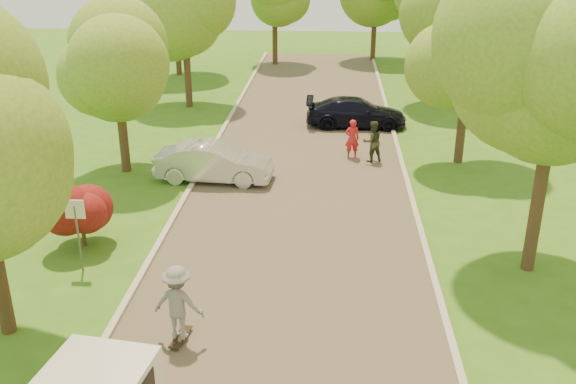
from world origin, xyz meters
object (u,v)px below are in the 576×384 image
(street_sign, at_px, (76,220))
(person_striped, at_px, (352,139))
(longboard, at_px, (181,337))
(person_olive, at_px, (372,141))
(dark_sedan, at_px, (356,112))
(silver_sedan, at_px, (214,162))
(skateboarder, at_px, (178,303))

(street_sign, distance_m, person_striped, 12.90)
(street_sign, distance_m, longboard, 4.92)
(longboard, distance_m, person_olive, 13.91)
(street_sign, relative_size, longboard, 2.23)
(dark_sedan, distance_m, person_striped, 4.63)
(person_striped, height_order, person_olive, person_olive)
(silver_sedan, height_order, person_striped, person_striped)
(person_olive, bearing_deg, dark_sedan, -105.49)
(dark_sedan, height_order, skateboarder, skateboarder)
(skateboarder, height_order, person_olive, skateboarder)
(silver_sedan, xyz_separation_m, longboard, (1.02, -10.31, -0.63))
(silver_sedan, relative_size, longboard, 4.58)
(skateboarder, xyz_separation_m, person_striped, (4.28, 13.36, -0.22))
(longboard, bearing_deg, person_olive, -103.38)
(street_sign, relative_size, skateboarder, 1.18)
(silver_sedan, xyz_separation_m, person_olive, (6.12, 2.60, 0.14))
(skateboarder, bearing_deg, longboard, -81.84)
(silver_sedan, bearing_deg, person_olive, -62.97)
(person_striped, bearing_deg, street_sign, 44.74)
(dark_sedan, xyz_separation_m, person_striped, (-0.30, -4.62, 0.13))
(dark_sedan, distance_m, skateboarder, 18.55)
(longboard, bearing_deg, skateboarder, 98.16)
(silver_sedan, height_order, longboard, silver_sedan)
(person_striped, bearing_deg, person_olive, 143.65)
(longboard, bearing_deg, person_striped, -99.60)
(silver_sedan, bearing_deg, longboard, -170.37)
(person_olive, bearing_deg, skateboarder, 47.12)
(dark_sedan, height_order, person_striped, person_striped)
(silver_sedan, xyz_separation_m, dark_sedan, (5.60, 7.67, -0.03))
(person_striped, relative_size, person_olive, 0.95)
(street_sign, height_order, silver_sedan, street_sign)
(street_sign, height_order, longboard, street_sign)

